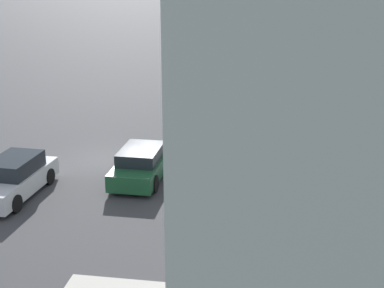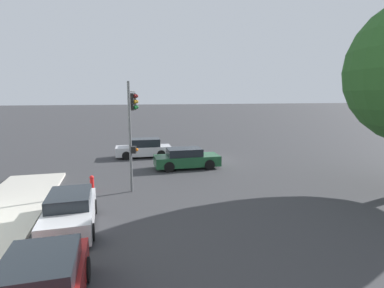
# 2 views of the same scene
# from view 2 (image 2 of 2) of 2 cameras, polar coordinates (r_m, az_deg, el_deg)

# --- Properties ---
(ground_plane) EXTENTS (300.00, 300.00, 0.00)m
(ground_plane) POSITION_cam_2_polar(r_m,az_deg,el_deg) (23.76, 2.23, -3.07)
(ground_plane) COLOR #333335
(traffic_signal) EXTENTS (0.64, 1.97, 5.78)m
(traffic_signal) POSITION_cam_2_polar(r_m,az_deg,el_deg) (16.23, -11.33, 5.23)
(traffic_signal) COLOR #515456
(traffic_signal) RESTS_ON ground_plane
(crossing_car_0) EXTENTS (4.55, 2.02, 1.54)m
(crossing_car_0) POSITION_cam_2_polar(r_m,az_deg,el_deg) (25.08, -9.14, -0.85)
(crossing_car_0) COLOR #B7B7BC
(crossing_car_0) RESTS_ON ground_plane
(crossing_car_1) EXTENTS (4.55, 1.99, 1.42)m
(crossing_car_1) POSITION_cam_2_polar(r_m,az_deg,el_deg) (21.03, -1.10, -2.78)
(crossing_car_1) COLOR #194728
(crossing_car_1) RESTS_ON ground_plane
(parked_car_0) EXTENTS (1.90, 4.13, 1.37)m
(parked_car_0) POSITION_cam_2_polar(r_m,az_deg,el_deg) (12.66, -22.21, -11.84)
(parked_car_0) COLOR #B7B7BC
(parked_car_0) RESTS_ON ground_plane
(fire_hydrant) EXTENTS (0.22, 0.22, 0.92)m
(fire_hydrant) POSITION_cam_2_polar(r_m,az_deg,el_deg) (16.73, -18.51, -7.12)
(fire_hydrant) COLOR red
(fire_hydrant) RESTS_ON ground_plane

